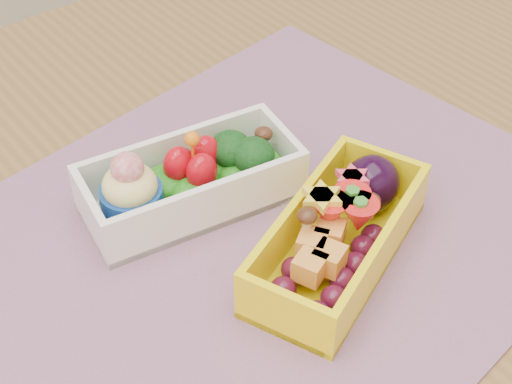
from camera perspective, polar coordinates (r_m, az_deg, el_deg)
table at (r=0.64m, az=2.63°, el=-8.91°), size 1.20×0.80×0.75m
placemat at (r=0.56m, az=-0.29°, el=-3.53°), size 0.52×0.42×0.00m
bento_white at (r=0.57m, az=-4.88°, el=0.83°), size 0.17×0.10×0.07m
bento_yellow at (r=0.53m, az=6.24°, el=-3.00°), size 0.17×0.13×0.05m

